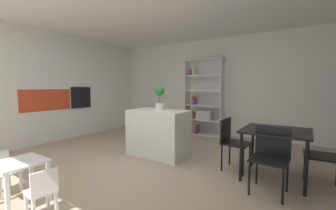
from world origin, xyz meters
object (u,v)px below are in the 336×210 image
at_px(child_table, 20,169).
at_px(dining_chair_near, 271,153).
at_px(open_bookshelf, 202,104).
at_px(built_in_oven, 81,97).
at_px(potted_plant_on_island, 160,96).
at_px(child_chair_right, 42,191).
at_px(dining_chair_window_side, 332,152).
at_px(dining_table, 276,135).
at_px(kitchen_island, 158,133).
at_px(child_chair_left, 1,171).
at_px(dining_chair_island_side, 231,139).

xyz_separation_m(child_table, dining_chair_near, (2.42, 2.00, 0.09)).
relative_size(open_bookshelf, child_table, 4.13).
distance_m(built_in_oven, potted_plant_on_island, 2.81).
relative_size(child_chair_right, dining_chair_window_side, 0.62).
relative_size(potted_plant_on_island, dining_chair_window_side, 0.56).
bearing_deg(dining_table, potted_plant_on_island, 178.85).
relative_size(child_chair_right, dining_table, 0.58).
distance_m(potted_plant_on_island, dining_table, 2.25).
xyz_separation_m(potted_plant_on_island, child_table, (-0.23, -2.51, -0.79)).
xyz_separation_m(kitchen_island, child_table, (-0.28, -2.40, -0.04)).
bearing_deg(dining_chair_near, dining_table, 92.56).
relative_size(child_chair_left, dining_chair_window_side, 0.61).
relative_size(potted_plant_on_island, dining_chair_near, 0.57).
distance_m(child_chair_right, dining_chair_window_side, 3.59).
xyz_separation_m(kitchen_island, child_chair_left, (-0.80, -2.41, -0.16)).
height_order(potted_plant_on_island, dining_chair_window_side, potted_plant_on_island).
bearing_deg(dining_table, child_chair_left, -139.86).
xyz_separation_m(kitchen_island, open_bookshelf, (-0.05, 2.20, 0.44)).
relative_size(open_bookshelf, dining_chair_island_side, 2.53).
bearing_deg(child_chair_right, child_table, -84.47).
bearing_deg(child_chair_left, dining_chair_near, -66.66).
xyz_separation_m(kitchen_island, dining_chair_window_side, (2.83, 0.07, 0.06)).
relative_size(built_in_oven, dining_chair_near, 0.70).
xyz_separation_m(open_bookshelf, dining_chair_window_side, (2.87, -2.13, -0.37)).
bearing_deg(open_bookshelf, built_in_oven, -144.76).
bearing_deg(dining_table, dining_chair_near, -89.57).
bearing_deg(potted_plant_on_island, built_in_oven, 177.74).
relative_size(built_in_oven, dining_chair_window_side, 0.68).
bearing_deg(dining_table, dining_chair_island_side, 179.64).
xyz_separation_m(dining_chair_window_side, dining_chair_island_side, (-1.36, -0.00, -0.00)).
bearing_deg(dining_chair_island_side, dining_chair_window_side, -87.26).
relative_size(kitchen_island, child_chair_left, 2.24).
distance_m(open_bookshelf, child_chair_right, 4.66).
bearing_deg(child_table, kitchen_island, 83.43).
bearing_deg(dining_chair_island_side, child_table, 147.53).
relative_size(kitchen_island, child_table, 2.28).
height_order(potted_plant_on_island, child_table, potted_plant_on_island).
height_order(potted_plant_on_island, child_chair_left, potted_plant_on_island).
distance_m(child_chair_left, child_chair_right, 1.04).
relative_size(dining_chair_window_side, dining_chair_near, 1.03).
height_order(child_table, dining_table, dining_table).
bearing_deg(kitchen_island, dining_table, 1.76).
relative_size(potted_plant_on_island, open_bookshelf, 0.23).
bearing_deg(built_in_oven, dining_chair_island_side, -2.00).
distance_m(potted_plant_on_island, open_bookshelf, 2.12).
distance_m(dining_table, dining_chair_near, 0.50).
bearing_deg(potted_plant_on_island, dining_chair_near, -13.25).
xyz_separation_m(built_in_oven, dining_chair_near, (5.00, -0.63, -0.58)).
xyz_separation_m(child_chair_left, child_chair_right, (1.04, 0.01, 0.01)).
xyz_separation_m(built_in_oven, potted_plant_on_island, (2.81, -0.11, 0.11)).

